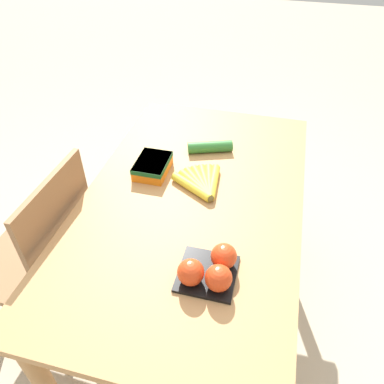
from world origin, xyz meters
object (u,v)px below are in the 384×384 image
(carrot_bag, at_px, (152,165))
(tomato_pack, at_px, (210,269))
(banana_bunch, at_px, (202,184))
(chair, at_px, (45,259))
(cucumber_near, at_px, (210,147))

(carrot_bag, bearing_deg, tomato_pack, -143.61)
(tomato_pack, bearing_deg, banana_bunch, 16.38)
(chair, distance_m, tomato_pack, 0.77)
(chair, xyz_separation_m, cucumber_near, (0.50, -0.55, 0.30))
(carrot_bag, relative_size, cucumber_near, 0.84)
(tomato_pack, distance_m, cucumber_near, 0.64)
(tomato_pack, height_order, carrot_bag, tomato_pack)
(chair, relative_size, carrot_bag, 5.61)
(cucumber_near, bearing_deg, chair, 132.08)
(carrot_bag, bearing_deg, chair, 130.06)
(banana_bunch, bearing_deg, cucumber_near, 5.19)
(tomato_pack, xyz_separation_m, cucumber_near, (0.63, 0.14, -0.02))
(chair, relative_size, banana_bunch, 4.53)
(banana_bunch, relative_size, cucumber_near, 1.04)
(chair, distance_m, cucumber_near, 0.80)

